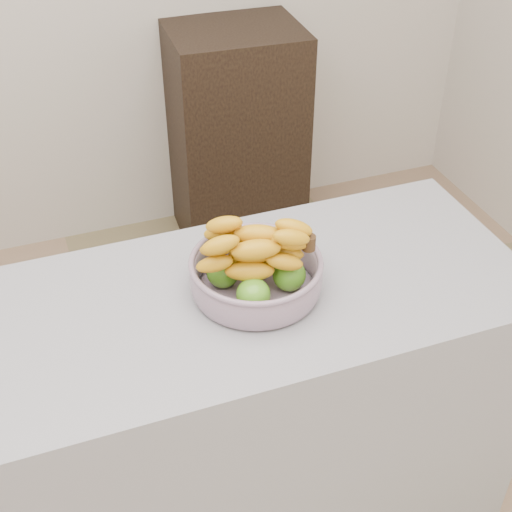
{
  "coord_description": "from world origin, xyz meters",
  "views": [
    {
      "loc": [
        -0.09,
        -0.89,
        1.96
      ],
      "look_at": [
        0.35,
        0.3,
        1.0
      ],
      "focal_mm": 50.0,
      "sensor_mm": 36.0,
      "label": 1
    }
  ],
  "objects": [
    {
      "name": "counter",
      "position": [
        0.0,
        0.3,
        0.45
      ],
      "size": [
        2.0,
        0.6,
        0.9
      ],
      "primitive_type": "cube",
      "color": "#9999A1",
      "rests_on": "ground"
    },
    {
      "name": "fruit_bowl",
      "position": [
        0.34,
        0.3,
        0.96
      ],
      "size": [
        0.31,
        0.31,
        0.18
      ],
      "rotation": [
        0.0,
        0.0,
        -0.43
      ],
      "color": "#A3B4C4",
      "rests_on": "counter"
    },
    {
      "name": "cabinet",
      "position": [
        0.8,
        1.78,
        0.49
      ],
      "size": [
        0.56,
        0.46,
        0.98
      ],
      "primitive_type": "cube",
      "rotation": [
        0.0,
        0.0,
        -0.05
      ],
      "color": "black",
      "rests_on": "ground"
    }
  ]
}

